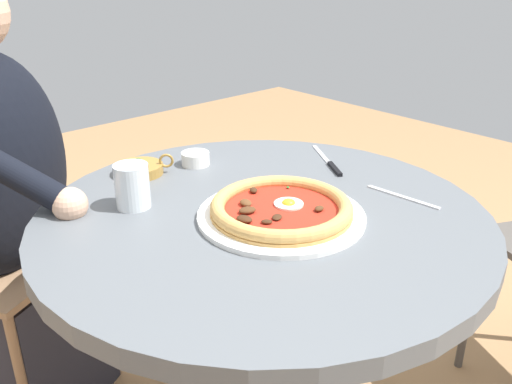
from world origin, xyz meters
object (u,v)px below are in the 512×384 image
water_glass (132,188)px  fork_utensil (403,197)px  olive_pan (139,169)px  pizza_on_plate (281,210)px  dining_table (262,284)px  steak_knife (330,164)px  ramekin_capers (195,158)px  diner_person (14,244)px

water_glass → fork_utensil: water_glass is taller
olive_pan → pizza_on_plate: bearing=-168.0°
dining_table → olive_pan: 0.39m
olive_pan → steak_knife: bearing=-125.2°
steak_knife → fork_utensil: bearing=172.0°
pizza_on_plate → olive_pan: size_ratio=2.67×
ramekin_capers → diner_person: bearing=52.4°
fork_utensil → ramekin_capers: bearing=24.8°
steak_knife → diner_person: 0.81m
dining_table → diner_person: bearing=28.0°
olive_pan → dining_table: bearing=-167.7°
ramekin_capers → fork_utensil: size_ratio=0.40×
dining_table → ramekin_capers: 0.36m
diner_person → olive_pan: bearing=-135.9°
pizza_on_plate → steak_knife: 0.31m
dining_table → fork_utensil: size_ratio=5.35×
water_glass → steak_knife: 0.49m
diner_person → pizza_on_plate: bearing=-153.2°
fork_utensil → diner_person: 0.95m
fork_utensil → diner_person: diner_person is taller
olive_pan → diner_person: diner_person is taller
dining_table → pizza_on_plate: pizza_on_plate is taller
dining_table → diner_person: size_ratio=0.77×
pizza_on_plate → ramekin_capers: pizza_on_plate is taller
ramekin_capers → dining_table: bearing=169.2°
fork_utensil → pizza_on_plate: bearing=68.0°
steak_knife → olive_pan: (0.26, 0.37, 0.01)m
steak_knife → olive_pan: olive_pan is taller
water_glass → diner_person: diner_person is taller
steak_knife → diner_person: (0.50, 0.60, -0.20)m
olive_pan → diner_person: (0.24, 0.23, -0.21)m
steak_knife → dining_table: bearing=104.8°
diner_person → ramekin_capers: bearing=-127.6°
dining_table → olive_pan: size_ratio=7.39×
steak_knife → olive_pan: 0.45m
dining_table → fork_utensil: 0.35m
fork_utensil → water_glass: bearing=52.4°
dining_table → diner_person: (0.58, 0.31, -0.03)m
dining_table → ramekin_capers: ramekin_capers is taller
water_glass → dining_table: bearing=-137.3°
ramekin_capers → fork_utensil: 0.49m
pizza_on_plate → diner_person: (0.62, 0.32, -0.22)m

